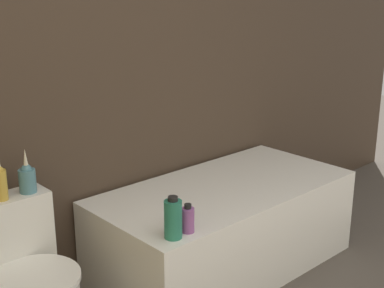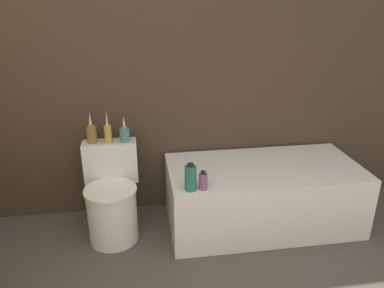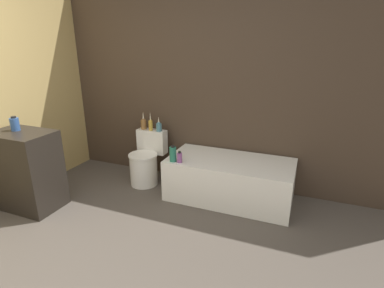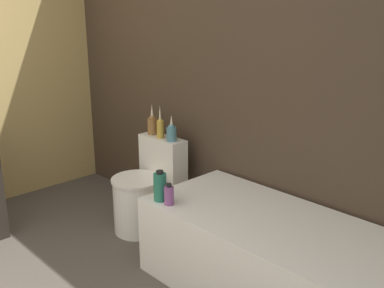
{
  "view_description": "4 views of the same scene",
  "coord_description": "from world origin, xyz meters",
  "px_view_note": "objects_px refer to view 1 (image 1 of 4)",
  "views": [
    {
      "loc": [
        -1.12,
        -0.03,
        1.56
      ],
      "look_at": [
        0.38,
        1.61,
        0.88
      ],
      "focal_mm": 50.0,
      "sensor_mm": 36.0,
      "label": 1
    },
    {
      "loc": [
        -0.09,
        -0.6,
        1.71
      ],
      "look_at": [
        0.27,
        1.73,
        0.76
      ],
      "focal_mm": 35.0,
      "sensor_mm": 36.0,
      "label": 2
    },
    {
      "loc": [
        1.64,
        -1.32,
        1.8
      ],
      "look_at": [
        0.45,
        1.62,
        0.72
      ],
      "focal_mm": 28.0,
      "sensor_mm": 36.0,
      "label": 3
    },
    {
      "loc": [
        2.18,
        -0.03,
        1.62
      ],
      "look_at": [
        0.39,
        1.69,
        0.86
      ],
      "focal_mm": 42.0,
      "sensor_mm": 36.0,
      "label": 4
    }
  ],
  "objects_px": {
    "bathtub": "(224,226)",
    "vase_silver": "(0,181)",
    "shampoo_bottle_short": "(188,219)",
    "vase_bronze": "(27,177)",
    "shampoo_bottle_tall": "(173,219)"
  },
  "relations": [
    {
      "from": "vase_bronze",
      "to": "bathtub",
      "type": "bearing_deg",
      "value": -10.55
    },
    {
      "from": "vase_silver",
      "to": "vase_bronze",
      "type": "height_order",
      "value": "vase_silver"
    },
    {
      "from": "bathtub",
      "to": "vase_silver",
      "type": "bearing_deg",
      "value": 170.78
    },
    {
      "from": "shampoo_bottle_short",
      "to": "bathtub",
      "type": "bearing_deg",
      "value": 28.09
    },
    {
      "from": "bathtub",
      "to": "shampoo_bottle_short",
      "type": "bearing_deg",
      "value": -151.91
    },
    {
      "from": "vase_bronze",
      "to": "shampoo_bottle_short",
      "type": "relative_size",
      "value": 1.48
    },
    {
      "from": "vase_silver",
      "to": "shampoo_bottle_tall",
      "type": "distance_m",
      "value": 0.74
    },
    {
      "from": "vase_bronze",
      "to": "shampoo_bottle_tall",
      "type": "distance_m",
      "value": 0.65
    },
    {
      "from": "bathtub",
      "to": "vase_bronze",
      "type": "bearing_deg",
      "value": 169.45
    },
    {
      "from": "vase_silver",
      "to": "shampoo_bottle_short",
      "type": "bearing_deg",
      "value": -36.63
    },
    {
      "from": "shampoo_bottle_tall",
      "to": "shampoo_bottle_short",
      "type": "bearing_deg",
      "value": -1.18
    },
    {
      "from": "bathtub",
      "to": "shampoo_bottle_short",
      "type": "xyz_separation_m",
      "value": [
        -0.52,
        -0.28,
        0.3
      ]
    },
    {
      "from": "vase_bronze",
      "to": "shampoo_bottle_short",
      "type": "bearing_deg",
      "value": -42.91
    },
    {
      "from": "bathtub",
      "to": "vase_bronze",
      "type": "height_order",
      "value": "vase_bronze"
    },
    {
      "from": "bathtub",
      "to": "vase_silver",
      "type": "xyz_separation_m",
      "value": [
        -1.15,
        0.19,
        0.51
      ]
    }
  ]
}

